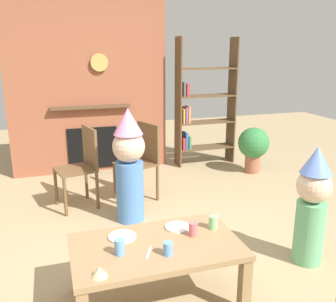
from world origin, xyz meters
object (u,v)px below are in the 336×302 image
Objects in this scene: paper_cup_near_right at (120,247)px; paper_cup_center at (213,222)px; paper_plate_front at (122,237)px; dining_chair_middle at (142,157)px; paper_plate_rear at (177,227)px; birthday_cake_slice at (99,271)px; child_by_the_chairs at (129,163)px; dining_chair_left at (83,162)px; child_in_pink at (312,203)px; coffee_table at (156,253)px; potted_plant_tall at (253,145)px; paper_cup_near_left at (193,229)px; paper_cup_far_left at (168,249)px; bookshelf at (201,108)px.

paper_cup_near_right reaches higher than paper_cup_center.
paper_plate_front is 0.22× the size of dining_chair_middle.
birthday_cake_slice is at bearing -145.55° from paper_plate_rear.
paper_cup_near_right is at bearing -10.37° from child_by_the_chairs.
child_by_the_chairs is at bearing 75.44° from paper_cup_near_right.
child_by_the_chairs is 1.31× the size of dining_chair_left.
dining_chair_middle is (-0.98, 1.76, -0.02)m from child_in_pink.
dining_chair_middle is (0.26, 0.54, -0.11)m from child_by_the_chairs.
coffee_table is 1.74× the size of potted_plant_tall.
paper_plate_front is at bearing -137.15° from potted_plant_tall.
child_by_the_chairs is (-0.18, 1.29, 0.13)m from paper_cup_near_left.
dining_chair_middle is (0.08, 1.83, 0.01)m from paper_cup_near_left.
paper_plate_rear is at bearing 2.63° from paper_plate_front.
coffee_table is at bearing 86.03° from dining_chair_left.
paper_cup_far_left is at bearing -118.36° from paper_plate_rear.
paper_cup_center is at bearing 20.76° from child_by_the_chairs.
paper_cup_near_left is at bearing 22.43° from birthday_cake_slice.
paper_cup_near_right is 0.53× the size of paper_plate_front.
paper_cup_far_left reaches higher than paper_plate_rear.
dining_chair_left is at bearing -169.60° from potted_plant_tall.
paper_cup_far_left is at bearing 6.60° from child_in_pink.
potted_plant_tall is (1.74, 0.44, -0.11)m from dining_chair_middle.
paper_cup_near_right is at bearing -104.82° from paper_plate_front.
potted_plant_tall reaches higher than birthday_cake_slice.
dining_chair_middle is (-0.10, 1.77, 0.02)m from paper_cup_center.
dining_chair_middle reaches higher than paper_cup_near_right.
coffee_table is at bearing 31.07° from birthday_cake_slice.
paper_cup_far_left is at bearing -19.09° from paper_cup_near_right.
coffee_table is 0.29m from paper_cup_near_right.
paper_cup_near_left is 0.15× the size of potted_plant_tall.
dining_chair_middle is at bearing 72.03° from paper_cup_near_right.
child_by_the_chairs is 1.31× the size of dining_chair_middle.
birthday_cake_slice is 0.11× the size of dining_chair_left.
paper_cup_far_left reaches higher than birthday_cake_slice.
paper_plate_front is 0.20× the size of child_in_pink.
coffee_table is 1.35m from child_by_the_chairs.
paper_plate_front is (-0.20, 0.16, 0.07)m from coffee_table.
paper_plate_rear is (-1.34, -2.76, -0.41)m from bookshelf.
child_in_pink reaches higher than paper_cup_near_right.
dining_chair_middle is at bearing 158.14° from child_by_the_chairs.
paper_cup_near_left reaches higher than coffee_table.
dining_chair_left is at bearing -20.34° from dining_chair_middle.
paper_plate_rear is (0.21, 0.18, 0.07)m from coffee_table.
bookshelf reaches higher than paper_plate_rear.
paper_cup_near_left is 0.51× the size of paper_plate_front.
paper_cup_near_right reaches higher than paper_plate_rear.
dining_chair_left is (0.10, 2.11, 0.03)m from birthday_cake_slice.
paper_plate_rear is (-0.25, 0.09, -0.04)m from paper_cup_center.
paper_cup_near_right is at bearing -135.13° from potted_plant_tall.
child_in_pink is 1.11× the size of dining_chair_middle.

